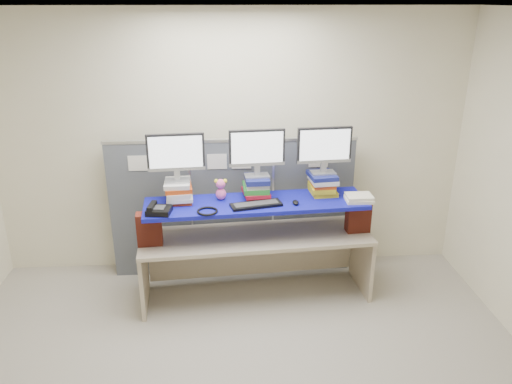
{
  "coord_description": "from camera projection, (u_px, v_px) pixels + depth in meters",
  "views": [
    {
      "loc": [
        -0.07,
        -3.13,
        2.87
      ],
      "look_at": [
        0.22,
        1.27,
        1.14
      ],
      "focal_mm": 35.0,
      "sensor_mm": 36.0,
      "label": 1
    }
  ],
  "objects": [
    {
      "name": "book_stack_center",
      "position": [
        256.0,
        187.0,
        4.85
      ],
      "size": [
        0.28,
        0.33,
        0.21
      ],
      "color": "#B53D11",
      "rests_on": "blue_board"
    },
    {
      "name": "brick_pier_right",
      "position": [
        358.0,
        216.0,
        4.93
      ],
      "size": [
        0.24,
        0.14,
        0.32
      ],
      "primitive_type": "cube",
      "rotation": [
        0.0,
        0.0,
        0.08
      ],
      "color": "maroon",
      "rests_on": "desk"
    },
    {
      "name": "room",
      "position": [
        237.0,
        225.0,
        3.45
      ],
      "size": [
        5.0,
        4.0,
        2.8
      ],
      "color": "beige",
      "rests_on": "ground"
    },
    {
      "name": "monitor_right",
      "position": [
        324.0,
        147.0,
        4.8
      ],
      "size": [
        0.53,
        0.17,
        0.46
      ],
      "rotation": [
        0.0,
        0.0,
        0.08
      ],
      "color": "#A0A1A5",
      "rests_on": "book_stack_right"
    },
    {
      "name": "mouse",
      "position": [
        296.0,
        202.0,
        4.71
      ],
      "size": [
        0.06,
        0.11,
        0.03
      ],
      "primitive_type": "ellipsoid",
      "rotation": [
        0.0,
        0.0,
        0.05
      ],
      "color": "black",
      "rests_on": "blue_board"
    },
    {
      "name": "desk_phone",
      "position": [
        158.0,
        210.0,
        4.51
      ],
      "size": [
        0.23,
        0.22,
        0.09
      ],
      "rotation": [
        0.0,
        0.0,
        -0.13
      ],
      "color": "black",
      "rests_on": "blue_board"
    },
    {
      "name": "cubicle_partition",
      "position": [
        232.0,
        208.0,
        5.33
      ],
      "size": [
        2.6,
        0.06,
        1.53
      ],
      "color": "#4B5059",
      "rests_on": "ground"
    },
    {
      "name": "headset",
      "position": [
        207.0,
        211.0,
        4.54
      ],
      "size": [
        0.24,
        0.24,
        0.02
      ],
      "primitive_type": "torus",
      "rotation": [
        0.0,
        0.0,
        -0.26
      ],
      "color": "black",
      "rests_on": "blue_board"
    },
    {
      "name": "desk",
      "position": [
        256.0,
        248.0,
        4.95
      ],
      "size": [
        2.31,
        0.83,
        0.69
      ],
      "rotation": [
        0.0,
        0.0,
        0.08
      ],
      "color": "tan",
      "rests_on": "ground"
    },
    {
      "name": "brick_pier_left",
      "position": [
        149.0,
        229.0,
        4.66
      ],
      "size": [
        0.24,
        0.14,
        0.32
      ],
      "primitive_type": "cube",
      "rotation": [
        0.0,
        0.0,
        0.08
      ],
      "color": "maroon",
      "rests_on": "desk"
    },
    {
      "name": "blue_board",
      "position": [
        256.0,
        204.0,
        4.78
      ],
      "size": [
        2.16,
        0.69,
        0.04
      ],
      "primitive_type": "cube",
      "rotation": [
        0.0,
        0.0,
        0.08
      ],
      "color": "#0A1186",
      "rests_on": "brick_pier_left"
    },
    {
      "name": "monitor_center",
      "position": [
        257.0,
        150.0,
        4.71
      ],
      "size": [
        0.53,
        0.17,
        0.46
      ],
      "rotation": [
        0.0,
        0.0,
        0.08
      ],
      "color": "#A0A1A5",
      "rests_on": "book_stack_center"
    },
    {
      "name": "book_stack_left",
      "position": [
        178.0,
        191.0,
        4.75
      ],
      "size": [
        0.28,
        0.33,
        0.2
      ],
      "color": "#B53D11",
      "rests_on": "blue_board"
    },
    {
      "name": "keyboard",
      "position": [
        256.0,
        205.0,
        4.67
      ],
      "size": [
        0.5,
        0.27,
        0.03
      ],
      "rotation": [
        0.0,
        0.0,
        0.23
      ],
      "color": "black",
      "rests_on": "blue_board"
    },
    {
      "name": "plush_toy",
      "position": [
        221.0,
        189.0,
        4.78
      ],
      "size": [
        0.12,
        0.09,
        0.21
      ],
      "rotation": [
        0.0,
        0.0,
        0.26
      ],
      "color": "pink",
      "rests_on": "blue_board"
    },
    {
      "name": "book_stack_right",
      "position": [
        322.0,
        183.0,
        4.93
      ],
      "size": [
        0.29,
        0.32,
        0.21
      ],
      "color": "gold",
      "rests_on": "blue_board"
    },
    {
      "name": "monitor_left",
      "position": [
        176.0,
        155.0,
        4.62
      ],
      "size": [
        0.53,
        0.17,
        0.46
      ],
      "rotation": [
        0.0,
        0.0,
        0.08
      ],
      "color": "#A0A1A5",
      "rests_on": "book_stack_left"
    },
    {
      "name": "binder_stack",
      "position": [
        359.0,
        198.0,
        4.78
      ],
      "size": [
        0.26,
        0.21,
        0.06
      ],
      "rotation": [
        0.0,
        0.0,
        0.01
      ],
      "color": "#F0EACD",
      "rests_on": "blue_board"
    }
  ]
}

